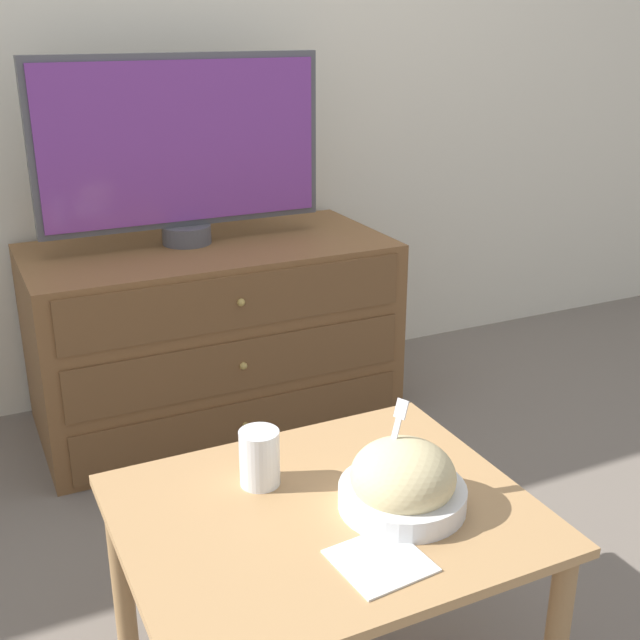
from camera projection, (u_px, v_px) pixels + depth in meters
ground_plane at (221, 375)px, 3.14m from camera, size 12.00×12.00×0.00m
wall_back at (202, 21)px, 2.70m from camera, size 12.00×0.05×2.60m
dresser at (213, 334)px, 2.71m from camera, size 1.17×0.60×0.62m
tv at (181, 147)px, 2.51m from camera, size 0.92×0.16×0.59m
coffee_table at (326, 541)px, 1.51m from camera, size 0.75×0.62×0.46m
takeout_bowl at (403, 483)px, 1.48m from camera, size 0.24×0.24×0.20m
drink_cup at (260, 461)px, 1.55m from camera, size 0.08×0.08×0.11m
napkin at (380, 561)px, 1.34m from camera, size 0.16×0.16×0.00m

